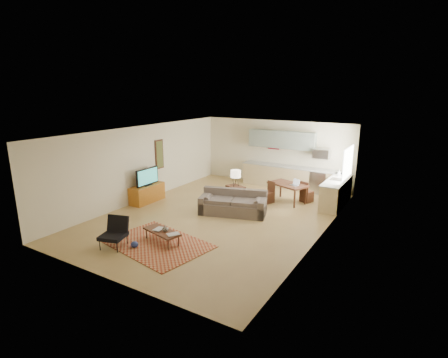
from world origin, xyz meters
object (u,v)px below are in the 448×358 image
Objects in this scene: sofa at (233,203)px; tv_credenza at (147,193)px; armchair at (113,233)px; console_table at (236,196)px; dining_table at (287,193)px; coffee_table at (162,237)px.

sofa reaches higher than tv_credenza.
console_table is at bearing 59.60° from armchair.
dining_table is at bearing 66.21° from console_table.
console_table is at bearing -114.77° from dining_table.
sofa is at bearing 8.46° from tv_credenza.
sofa is at bearing -45.34° from console_table.
sofa is 2.85× the size of armchair.
armchair is at bearing -82.09° from console_table.
coffee_table is 5.19m from dining_table.
coffee_table is 0.84× the size of tv_credenza.
console_table is at bearing 22.38° from tv_credenza.
console_table reaches higher than dining_table.
dining_table is (1.37, 1.35, -0.02)m from console_table.
coffee_table is at bearing 27.62° from armchair.
tv_credenza is (-2.75, 2.38, 0.14)m from coffee_table.
dining_table is (1.06, 2.08, -0.04)m from sofa.
dining_table is (2.46, 5.80, -0.05)m from armchair.
console_table is (-0.31, 0.73, -0.02)m from sofa.
sofa is 2.34m from dining_table.
armchair is (-1.40, -3.72, 0.00)m from sofa.
armchair is (-0.88, -0.86, 0.22)m from coffee_table.
coffee_table is 1.25m from armchair.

